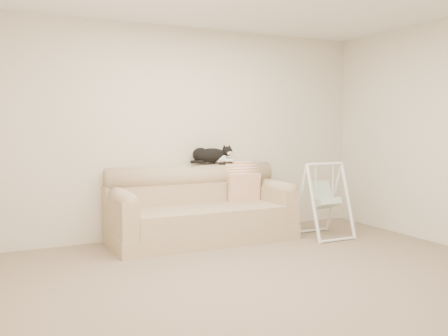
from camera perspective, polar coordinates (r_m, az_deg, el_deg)
name	(u,v)px	position (r m, az deg, el deg)	size (l,w,h in m)	color
ground_plane	(265,276)	(4.73, 4.72, -12.23)	(5.00, 5.00, 0.00)	#7E6952
room_shell	(266,110)	(4.52, 4.86, 6.62)	(5.04, 4.04, 2.60)	beige
sofa	(200,211)	(6.07, -2.75, -4.95)	(2.20, 0.93, 0.90)	tan
remote_a	(208,163)	(6.31, -1.79, 0.56)	(0.19, 0.09, 0.03)	black
remote_b	(225,163)	(6.37, 0.17, 0.58)	(0.17, 0.06, 0.02)	black
tuxedo_cat	(211,155)	(6.32, -1.46, 1.48)	(0.61, 0.23, 0.24)	black
throw_blanket	(239,176)	(6.50, 1.76, -0.95)	(0.44, 0.38, 0.58)	#D47339
baby_swing	(324,200)	(6.33, 11.32, -3.57)	(0.57, 0.61, 0.94)	white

